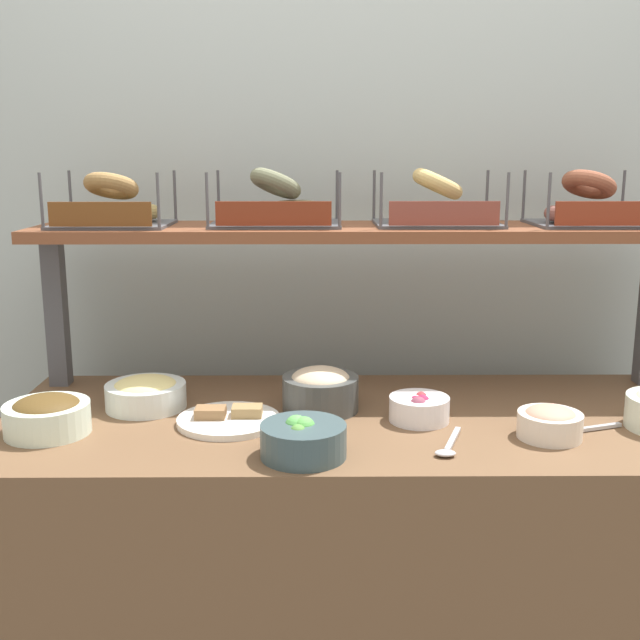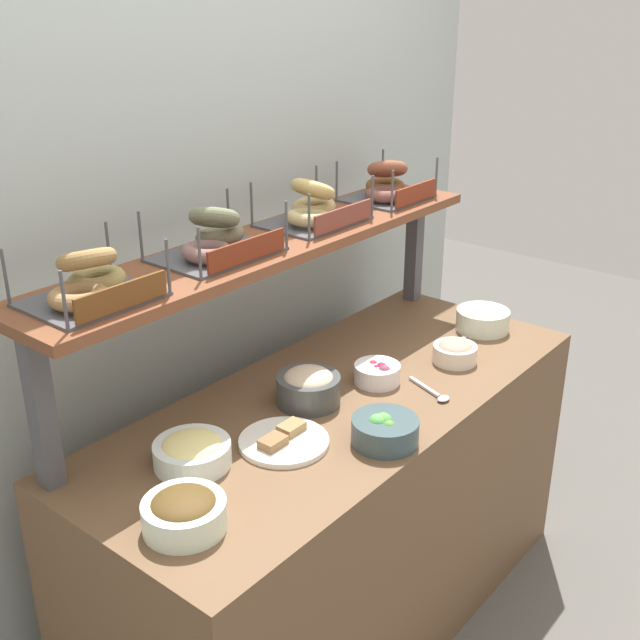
% 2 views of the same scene
% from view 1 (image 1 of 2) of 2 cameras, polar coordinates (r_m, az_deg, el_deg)
% --- Properties ---
extents(back_wall, '(2.91, 0.06, 2.40)m').
position_cam_1_polar(back_wall, '(2.31, 2.23, 5.65)').
color(back_wall, '#AEBAB8').
rests_on(back_wall, ground_plane).
extents(deli_counter, '(1.71, 0.70, 0.85)m').
position_cam_1_polar(deli_counter, '(2.04, 2.79, -18.50)').
color(deli_counter, brown).
rests_on(deli_counter, ground_plane).
extents(shelf_riser_left, '(0.05, 0.05, 0.40)m').
position_cam_1_polar(shelf_riser_left, '(2.17, -18.94, 0.54)').
color(shelf_riser_left, '#4C4C51').
rests_on(shelf_riser_left, deli_counter).
extents(upper_shelf, '(1.67, 0.32, 0.03)m').
position_cam_1_polar(upper_shelf, '(2.03, 2.61, 6.57)').
color(upper_shelf, brown).
rests_on(upper_shelf, shelf_riser_left).
extents(bowl_veggie_mix, '(0.18, 0.18, 0.08)m').
position_cam_1_polar(bowl_veggie_mix, '(1.61, -1.27, -8.78)').
color(bowl_veggie_mix, '#3C5155').
rests_on(bowl_veggie_mix, deli_counter).
extents(bowl_egg_salad, '(0.20, 0.20, 0.08)m').
position_cam_1_polar(bowl_egg_salad, '(1.95, -12.78, -5.28)').
color(bowl_egg_salad, white).
rests_on(bowl_egg_salad, deli_counter).
extents(bowl_tuna_salad, '(0.19, 0.19, 0.11)m').
position_cam_1_polar(bowl_tuna_salad, '(1.88, 0.04, -5.15)').
color(bowl_tuna_salad, '#444745').
rests_on(bowl_tuna_salad, deli_counter).
extents(bowl_beet_salad, '(0.14, 0.14, 0.07)m').
position_cam_1_polar(bowl_beet_salad, '(1.83, 7.36, -6.49)').
color(bowl_beet_salad, white).
rests_on(bowl_beet_salad, deli_counter).
extents(bowl_lox_spread, '(0.14, 0.14, 0.07)m').
position_cam_1_polar(bowl_lox_spread, '(1.78, 16.66, -7.26)').
color(bowl_lox_spread, silver).
rests_on(bowl_lox_spread, deli_counter).
extents(bowl_chocolate_spread, '(0.19, 0.19, 0.09)m').
position_cam_1_polar(bowl_chocolate_spread, '(1.84, -19.56, -6.64)').
color(bowl_chocolate_spread, white).
rests_on(bowl_chocolate_spread, deli_counter).
extents(serving_plate_white, '(0.24, 0.24, 0.04)m').
position_cam_1_polar(serving_plate_white, '(1.82, -6.77, -7.29)').
color(serving_plate_white, white).
rests_on(serving_plate_white, deli_counter).
extents(serving_spoon_near_plate, '(0.18, 0.07, 0.01)m').
position_cam_1_polar(serving_spoon_near_plate, '(1.84, 18.45, -7.73)').
color(serving_spoon_near_plate, '#B7B7BC').
rests_on(serving_spoon_near_plate, deli_counter).
extents(serving_spoon_by_edge, '(0.08, 0.17, 0.01)m').
position_cam_1_polar(serving_spoon_by_edge, '(1.67, 9.51, -9.24)').
color(serving_spoon_by_edge, '#B7B7BC').
rests_on(serving_spoon_by_edge, deli_counter).
extents(bagel_basket_everything, '(0.30, 0.26, 0.15)m').
position_cam_1_polar(bagel_basket_everything, '(2.08, -15.19, 7.98)').
color(bagel_basket_everything, '#4C4C51').
rests_on(bagel_basket_everything, upper_shelf).
extents(bagel_basket_poppy, '(0.34, 0.24, 0.16)m').
position_cam_1_polar(bagel_basket_poppy, '(2.03, -3.35, 8.34)').
color(bagel_basket_poppy, '#4C4C51').
rests_on(bagel_basket_poppy, upper_shelf).
extents(bagel_basket_plain, '(0.32, 0.24, 0.15)m').
position_cam_1_polar(bagel_basket_plain, '(2.06, 8.60, 8.27)').
color(bagel_basket_plain, '#4C4C51').
rests_on(bagel_basket_plain, upper_shelf).
extents(bagel_basket_cinnamon_raisin, '(0.29, 0.26, 0.15)m').
position_cam_1_polar(bagel_basket_cinnamon_raisin, '(2.15, 19.16, 7.88)').
color(bagel_basket_cinnamon_raisin, '#4C4C51').
rests_on(bagel_basket_cinnamon_raisin, upper_shelf).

